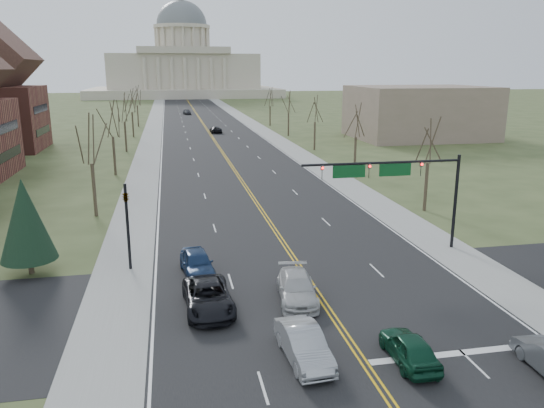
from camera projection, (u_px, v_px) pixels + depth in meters
name	position (u px, v px, depth m)	size (l,w,h in m)	color
ground	(357.00, 353.00, 25.69)	(600.00, 600.00, 0.00)	#3A4824
road	(204.00, 124.00, 130.29)	(20.00, 380.00, 0.01)	black
cross_road	(322.00, 301.00, 31.39)	(120.00, 14.00, 0.01)	black
sidewalk_left	(154.00, 125.00, 128.07)	(4.00, 380.00, 0.03)	gray
sidewalk_right	(252.00, 123.00, 132.50)	(4.00, 380.00, 0.03)	gray
center_line	(204.00, 124.00, 130.29)	(0.42, 380.00, 0.01)	gold
edge_line_left	(163.00, 125.00, 128.48)	(0.15, 380.00, 0.01)	silver
edge_line_right	(243.00, 124.00, 132.09)	(0.15, 380.00, 0.01)	silver
stop_bar	(462.00, 353.00, 25.66)	(9.50, 0.50, 0.01)	silver
capitol	(183.00, 67.00, 259.81)	(90.00, 60.00, 50.00)	#BCB69D
signal_mast	(394.00, 176.00, 38.47)	(12.12, 0.44, 7.20)	black
signal_left	(127.00, 217.00, 35.48)	(0.32, 0.36, 6.00)	black
tree_r_0	(429.00, 143.00, 49.75)	(3.74, 3.74, 8.50)	#362C20
tree_l_0	(90.00, 142.00, 47.73)	(3.96, 3.96, 9.00)	#362C20
tree_r_1	(356.00, 123.00, 68.76)	(3.74, 3.74, 8.50)	#362C20
tree_l_1	(112.00, 121.00, 66.75)	(3.96, 3.96, 9.00)	#362C20
tree_r_2	(315.00, 111.00, 87.78)	(3.74, 3.74, 8.50)	#362C20
tree_l_2	(124.00, 109.00, 85.77)	(3.96, 3.96, 9.00)	#362C20
tree_r_3	(289.00, 103.00, 106.80)	(3.74, 3.74, 8.50)	#362C20
tree_l_3	(131.00, 102.00, 104.78)	(3.96, 3.96, 9.00)	#362C20
tree_r_4	(270.00, 98.00, 125.82)	(3.74, 3.74, 8.50)	#362C20
tree_l_4	(137.00, 97.00, 123.80)	(3.96, 3.96, 9.00)	#362C20
conifer_l	(25.00, 220.00, 34.75)	(3.64, 3.64, 6.50)	#362C20
bldg_right_mass	(419.00, 112.00, 104.10)	(25.00, 20.00, 10.00)	#786755
car_nb_inner_lead	(409.00, 348.00, 24.69)	(1.70, 4.23, 1.44)	#0D3C27
car_sb_inner_lead	(304.00, 345.00, 24.85)	(1.67, 4.79, 1.58)	#93969B
car_sb_outer_lead	(208.00, 297.00, 30.04)	(2.61, 5.66, 1.57)	black
car_sb_inner_second	(297.00, 288.00, 31.30)	(2.14, 5.27, 1.53)	#B4B4B4
car_sb_outer_second	(197.00, 263.00, 35.20)	(1.95, 4.85, 1.65)	navy
car_far_nb	(216.00, 130.00, 113.30)	(2.25, 4.89, 1.36)	black
car_far_sb	(187.00, 112.00, 158.40)	(1.94, 4.83, 1.65)	#46474D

